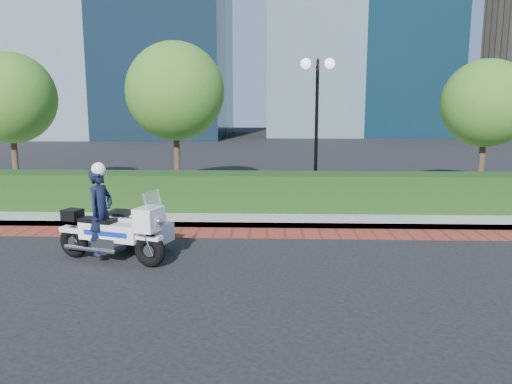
{
  "coord_description": "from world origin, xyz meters",
  "views": [
    {
      "loc": [
        -0.27,
        -9.94,
        2.97
      ],
      "look_at": [
        -0.68,
        1.46,
        1.0
      ],
      "focal_mm": 35.0,
      "sensor_mm": 36.0,
      "label": 1
    }
  ],
  "objects_px": {
    "tree_c": "(486,104)",
    "lamppost": "(317,106)",
    "police_motorcycle": "(116,224)",
    "tree_a": "(10,98)",
    "tree_b": "(175,92)"
  },
  "relations": [
    {
      "from": "tree_a",
      "to": "tree_c",
      "type": "distance_m",
      "value": 15.5
    },
    {
      "from": "tree_c",
      "to": "lamppost",
      "type": "bearing_deg",
      "value": -166.7
    },
    {
      "from": "tree_c",
      "to": "police_motorcycle",
      "type": "xyz_separation_m",
      "value": [
        -9.88,
        -6.93,
        -2.39
      ]
    },
    {
      "from": "tree_a",
      "to": "tree_c",
      "type": "relative_size",
      "value": 1.06
    },
    {
      "from": "lamppost",
      "to": "tree_c",
      "type": "bearing_deg",
      "value": 13.3
    },
    {
      "from": "tree_b",
      "to": "lamppost",
      "type": "bearing_deg",
      "value": -16.11
    },
    {
      "from": "police_motorcycle",
      "to": "tree_a",
      "type": "bearing_deg",
      "value": 147.35
    },
    {
      "from": "lamppost",
      "to": "tree_a",
      "type": "distance_m",
      "value": 10.09
    },
    {
      "from": "tree_a",
      "to": "police_motorcycle",
      "type": "relative_size",
      "value": 1.98
    },
    {
      "from": "lamppost",
      "to": "tree_c",
      "type": "distance_m",
      "value": 5.65
    },
    {
      "from": "tree_a",
      "to": "police_motorcycle",
      "type": "bearing_deg",
      "value": -50.97
    },
    {
      "from": "lamppost",
      "to": "tree_a",
      "type": "xyz_separation_m",
      "value": [
        -10.0,
        1.3,
        0.26
      ]
    },
    {
      "from": "tree_a",
      "to": "tree_b",
      "type": "relative_size",
      "value": 0.94
    },
    {
      "from": "tree_a",
      "to": "police_motorcycle",
      "type": "height_order",
      "value": "tree_a"
    },
    {
      "from": "police_motorcycle",
      "to": "tree_b",
      "type": "bearing_deg",
      "value": 109.32
    }
  ]
}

